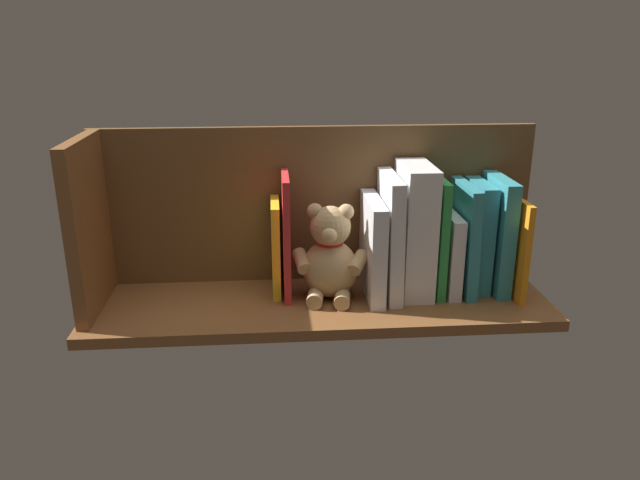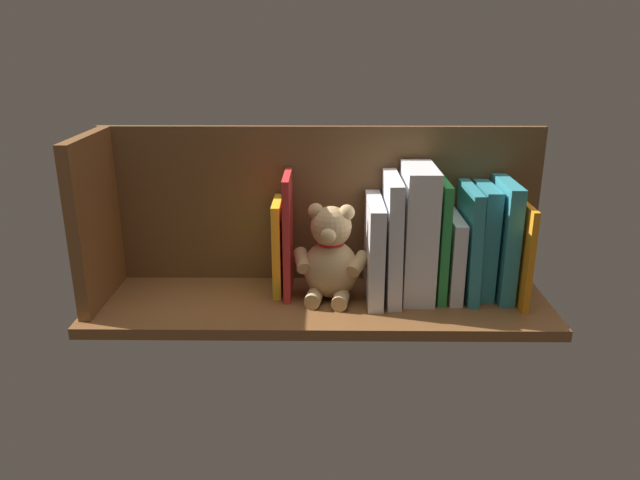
# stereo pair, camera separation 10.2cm
# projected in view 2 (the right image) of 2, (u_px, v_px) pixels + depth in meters

# --- Properties ---
(ground_plane) EXTENTS (0.93, 0.28, 0.02)m
(ground_plane) POSITION_uv_depth(u_px,v_px,m) (320.00, 304.00, 1.25)
(ground_plane) COLOR brown
(shelf_back_panel) EXTENTS (0.93, 0.02, 0.34)m
(shelf_back_panel) POSITION_uv_depth(u_px,v_px,m) (321.00, 205.00, 1.31)
(shelf_back_panel) COLOR brown
(shelf_back_panel) RESTS_ON ground_plane
(shelf_side_divider) EXTENTS (0.02, 0.22, 0.34)m
(shelf_side_divider) POSITION_uv_depth(u_px,v_px,m) (95.00, 220.00, 1.20)
(shelf_side_divider) COLOR brown
(shelf_side_divider) RESTS_ON ground_plane
(book_0) EXTENTS (0.01, 0.18, 0.21)m
(book_0) POSITION_uv_depth(u_px,v_px,m) (518.00, 250.00, 1.23)
(book_0) COLOR orange
(book_0) RESTS_ON ground_plane
(book_1) EXTENTS (0.03, 0.15, 0.24)m
(book_1) POSITION_uv_depth(u_px,v_px,m) (503.00, 239.00, 1.24)
(book_1) COLOR teal
(book_1) RESTS_ON ground_plane
(book_2) EXTENTS (0.03, 0.13, 0.23)m
(book_2) POSITION_uv_depth(u_px,v_px,m) (483.00, 240.00, 1.25)
(book_2) COLOR teal
(book_2) RESTS_ON ground_plane
(book_3) EXTENTS (0.03, 0.15, 0.23)m
(book_3) POSITION_uv_depth(u_px,v_px,m) (468.00, 242.00, 1.24)
(book_3) COLOR teal
(book_3) RESTS_ON ground_plane
(book_4) EXTENTS (0.03, 0.15, 0.17)m
(book_4) POSITION_uv_depth(u_px,v_px,m) (452.00, 255.00, 1.25)
(book_4) COLOR silver
(book_4) RESTS_ON ground_plane
(book_5) EXTENTS (0.02, 0.15, 0.24)m
(book_5) POSITION_uv_depth(u_px,v_px,m) (439.00, 238.00, 1.24)
(book_5) COLOR green
(book_5) RESTS_ON ground_plane
(dictionary_thick_white) EXTENTS (0.06, 0.15, 0.27)m
(dictionary_thick_white) POSITION_uv_depth(u_px,v_px,m) (417.00, 232.00, 1.23)
(dictionary_thick_white) COLOR white
(dictionary_thick_white) RESTS_ON ground_plane
(book_6) EXTENTS (0.03, 0.17, 0.25)m
(book_6) POSITION_uv_depth(u_px,v_px,m) (392.00, 238.00, 1.23)
(book_6) COLOR silver
(book_6) RESTS_ON ground_plane
(book_7) EXTENTS (0.03, 0.18, 0.20)m
(book_7) POSITION_uv_depth(u_px,v_px,m) (374.00, 249.00, 1.23)
(book_7) COLOR silver
(book_7) RESTS_ON ground_plane
(teddy_bear) EXTENTS (0.16, 0.14, 0.20)m
(teddy_bear) POSITION_uv_depth(u_px,v_px,m) (331.00, 257.00, 1.23)
(teddy_bear) COLOR tan
(teddy_bear) RESTS_ON ground_plane
(book_8) EXTENTS (0.01, 0.13, 0.25)m
(book_8) POSITION_uv_depth(u_px,v_px,m) (288.00, 235.00, 1.25)
(book_8) COLOR red
(book_8) RESTS_ON ground_plane
(book_9) EXTENTS (0.02, 0.12, 0.20)m
(book_9) POSITION_uv_depth(u_px,v_px,m) (278.00, 246.00, 1.26)
(book_9) COLOR yellow
(book_9) RESTS_ON ground_plane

